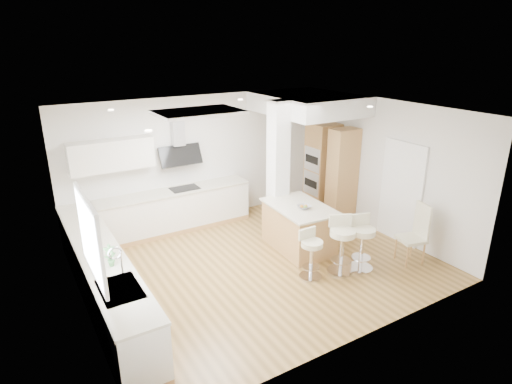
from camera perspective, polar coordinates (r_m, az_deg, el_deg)
ground at (r=8.01m, az=0.32°, el=-9.51°), size 6.00×6.00×0.00m
ceiling at (r=8.01m, az=0.32°, el=-9.51°), size 6.00×5.00×0.02m
wall_back at (r=9.55m, az=-7.57°, el=4.32°), size 6.00×0.04×2.80m
wall_left at (r=6.49m, az=-22.92°, el=-4.72°), size 0.04×5.00×2.80m
wall_right at (r=9.28m, az=16.35°, el=3.23°), size 0.04×5.00×2.80m
skylight at (r=7.24m, az=-7.62°, el=10.49°), size 4.10×2.10×0.06m
window_left at (r=5.56m, az=-21.34°, el=-5.26°), size 0.06×1.28×1.07m
doorway_right at (r=9.01m, az=18.76°, el=-0.21°), size 0.05×1.00×2.10m
counter_left at (r=7.15m, az=-19.82°, el=-10.48°), size 0.63×4.50×1.35m
counter_back at (r=9.21m, az=-11.86°, el=-1.15°), size 3.62×0.63×2.50m
pillar at (r=8.73m, az=2.95°, el=2.98°), size 0.35×0.35×2.80m
soffit at (r=9.43m, az=6.92°, el=11.61°), size 1.78×2.20×0.40m
oven_column at (r=10.00m, az=9.77°, el=2.82°), size 0.63×1.21×2.10m
peninsula at (r=8.42m, az=5.74°, el=-4.63°), size 1.05×1.52×0.96m
bar_stool_a at (r=7.43m, az=7.34°, el=-7.85°), size 0.40×0.40×0.88m
bar_stool_b at (r=7.65m, az=11.36°, el=-6.52°), size 0.61×0.61×1.04m
bar_stool_c at (r=7.83m, az=13.93°, el=-6.20°), size 0.56×0.56×1.01m
dining_chair at (r=8.37m, az=20.63°, el=-4.91°), size 0.53×0.53×1.13m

